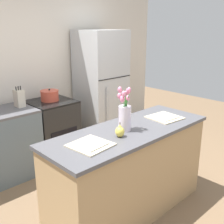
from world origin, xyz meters
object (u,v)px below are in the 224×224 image
(pear_figurine, at_px, (120,131))
(knife_block, at_px, (19,98))
(refrigerator, at_px, (101,89))
(plate_setting_left, at_px, (90,145))
(plate_setting_right, at_px, (165,117))
(cooking_pot, at_px, (50,95))
(stove_range, at_px, (53,131))
(flower_vase, at_px, (125,114))

(pear_figurine, height_order, knife_block, knife_block)
(refrigerator, height_order, pear_figurine, refrigerator)
(pear_figurine, xyz_separation_m, knife_block, (-0.13, 1.71, 0.01))
(plate_setting_left, xyz_separation_m, knife_block, (0.19, 1.67, 0.05))
(plate_setting_right, distance_m, cooking_pot, 1.71)
(plate_setting_left, bearing_deg, plate_setting_right, 0.00)
(stove_range, height_order, cooking_pot, cooking_pot)
(plate_setting_left, height_order, cooking_pot, cooking_pot)
(plate_setting_right, relative_size, cooking_pot, 1.37)
(pear_figurine, relative_size, knife_block, 0.52)
(knife_block, bearing_deg, pear_figurine, -85.60)
(flower_vase, bearing_deg, refrigerator, 55.06)
(refrigerator, relative_size, plate_setting_right, 5.27)
(stove_range, relative_size, refrigerator, 0.49)
(refrigerator, relative_size, cooking_pot, 7.22)
(refrigerator, xyz_separation_m, knife_block, (-1.39, 0.04, 0.09))
(refrigerator, bearing_deg, knife_block, 178.46)
(stove_range, height_order, flower_vase, flower_vase)
(stove_range, bearing_deg, cooking_pot, 75.89)
(stove_range, xyz_separation_m, refrigerator, (0.95, 0.00, 0.47))
(stove_range, relative_size, knife_block, 3.32)
(cooking_pot, xyz_separation_m, knife_block, (-0.44, 0.01, 0.04))
(stove_range, bearing_deg, plate_setting_left, -110.99)
(stove_range, xyz_separation_m, pear_figurine, (-0.31, -1.67, 0.55))
(stove_range, distance_m, flower_vase, 1.72)
(plate_setting_right, xyz_separation_m, cooking_pot, (-0.42, 1.66, 0.02))
(refrigerator, distance_m, plate_setting_left, 2.27)
(stove_range, bearing_deg, refrigerator, 0.04)
(flower_vase, relative_size, pear_figurine, 3.06)
(flower_vase, xyz_separation_m, plate_setting_right, (0.58, -0.05, -0.15))
(refrigerator, relative_size, flower_vase, 4.31)
(plate_setting_left, xyz_separation_m, plate_setting_right, (1.05, 0.00, 0.00))
(pear_figurine, relative_size, plate_setting_right, 0.40)
(plate_setting_right, bearing_deg, knife_block, 117.35)
(plate_setting_left, bearing_deg, stove_range, 69.01)
(refrigerator, bearing_deg, plate_setting_right, -107.73)
(stove_range, relative_size, plate_setting_right, 2.56)
(flower_vase, xyz_separation_m, pear_figurine, (-0.15, -0.09, -0.11))
(refrigerator, bearing_deg, pear_figurine, -126.98)
(flower_vase, distance_m, pear_figurine, 0.21)
(stove_range, xyz_separation_m, plate_setting_left, (-0.63, -1.63, 0.50))
(plate_setting_left, distance_m, knife_block, 1.68)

